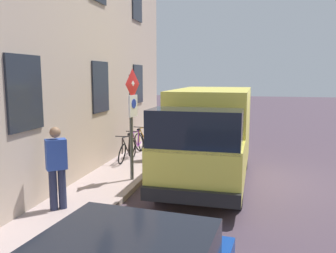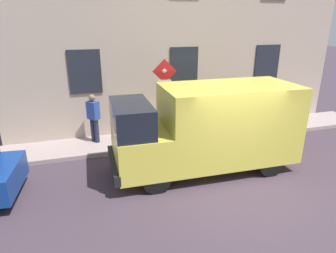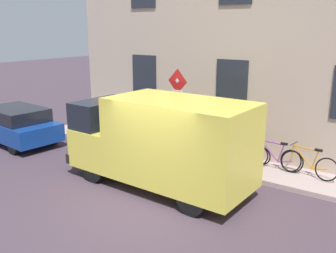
% 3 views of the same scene
% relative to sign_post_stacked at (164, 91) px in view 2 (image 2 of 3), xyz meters
% --- Properties ---
extents(ground_plane, '(80.00, 80.00, 0.00)m').
position_rel_sign_post_stacked_xyz_m(ground_plane, '(-3.21, -1.18, -2.02)').
color(ground_plane, '#463743').
extents(sidewalk_slab, '(1.62, 15.19, 0.14)m').
position_rel_sign_post_stacked_xyz_m(sidewalk_slab, '(0.60, -1.18, -1.95)').
color(sidewalk_slab, '#AD9793').
rests_on(sidewalk_slab, ground_plane).
extents(building_facade, '(0.75, 13.19, 7.94)m').
position_rel_sign_post_stacked_xyz_m(building_facade, '(1.76, -1.18, 1.95)').
color(building_facade, '#C2AB98').
rests_on(building_facade, ground_plane).
extents(sign_post_stacked, '(0.18, 0.56, 2.79)m').
position_rel_sign_post_stacked_xyz_m(sign_post_stacked, '(0.00, 0.00, 0.00)').
color(sign_post_stacked, '#474C47').
rests_on(sign_post_stacked, sidewalk_slab).
extents(delivery_van, '(2.13, 5.38, 2.50)m').
position_rel_sign_post_stacked_xyz_m(delivery_van, '(-1.91, -0.76, -0.69)').
color(delivery_van, '#E8D94C').
rests_on(delivery_van, ground_plane).
extents(bicycle_orange, '(0.49, 1.72, 0.89)m').
position_rel_sign_post_stacked_xyz_m(bicycle_orange, '(0.86, -3.93, -1.51)').
color(bicycle_orange, black).
rests_on(bicycle_orange, sidewalk_slab).
extents(bicycle_purple, '(0.46, 1.71, 0.89)m').
position_rel_sign_post_stacked_xyz_m(bicycle_purple, '(0.86, -2.94, -1.51)').
color(bicycle_purple, black).
rests_on(bicycle_purple, sidewalk_slab).
extents(bicycle_black, '(0.46, 1.71, 0.89)m').
position_rel_sign_post_stacked_xyz_m(bicycle_black, '(0.86, -1.96, -1.51)').
color(bicycle_black, black).
rests_on(bicycle_black, sidewalk_slab).
extents(pedestrian, '(0.47, 0.46, 1.72)m').
position_rel_sign_post_stacked_xyz_m(pedestrian, '(0.85, 2.31, -0.95)').
color(pedestrian, '#262B47').
rests_on(pedestrian, sidewalk_slab).
extents(litter_bin, '(0.44, 0.44, 0.90)m').
position_rel_sign_post_stacked_xyz_m(litter_bin, '(0.14, -2.19, -1.43)').
color(litter_bin, '#2D5133').
rests_on(litter_bin, sidewalk_slab).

